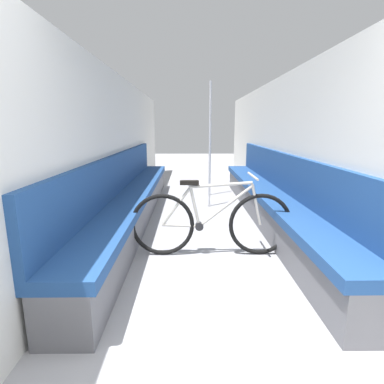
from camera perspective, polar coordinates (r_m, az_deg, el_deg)
wall_left at (r=4.50m, az=-14.81°, el=7.91°), size 0.10×10.01×2.16m
wall_right at (r=4.61m, az=18.09°, el=7.81°), size 0.10×10.01×2.16m
bench_seat_row_left at (r=4.51m, az=-11.25°, el=-1.56°), size 0.48×5.36×1.02m
bench_seat_row_right at (r=4.60m, az=14.62°, el=-1.47°), size 0.48×5.36×1.02m
bicycle at (r=3.29m, az=3.70°, el=-5.82°), size 1.77×0.46×0.90m
grab_pole_near at (r=6.14m, az=3.47°, el=9.00°), size 0.08×0.08×2.14m
grab_pole_far at (r=5.23m, az=3.41°, el=8.43°), size 0.08×0.08×2.14m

